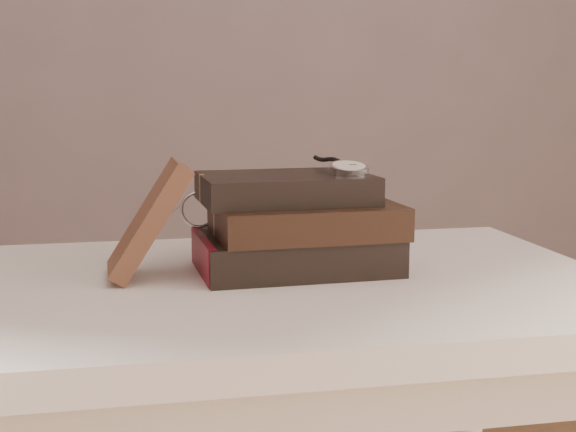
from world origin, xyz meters
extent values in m
cube|color=white|center=(0.00, 0.35, 0.73)|extent=(1.00, 0.60, 0.04)
cube|color=white|center=(0.00, 0.35, 0.67)|extent=(0.88, 0.49, 0.08)
cube|color=black|center=(0.09, 0.39, 0.77)|extent=(0.27, 0.19, 0.05)
cube|color=beige|center=(0.09, 0.39, 0.77)|extent=(0.26, 0.18, 0.04)
cube|color=gold|center=(-0.04, 0.41, 0.77)|extent=(0.01, 0.01, 0.05)
cube|color=maroon|center=(-0.04, 0.39, 0.77)|extent=(0.02, 0.17, 0.05)
cube|color=black|center=(0.10, 0.38, 0.82)|extent=(0.25, 0.18, 0.04)
cube|color=beige|center=(0.10, 0.38, 0.82)|extent=(0.24, 0.17, 0.03)
cube|color=gold|center=(-0.02, 0.40, 0.82)|extent=(0.01, 0.01, 0.04)
cube|color=black|center=(0.08, 0.40, 0.86)|extent=(0.24, 0.17, 0.04)
cube|color=beige|center=(0.08, 0.40, 0.86)|extent=(0.23, 0.16, 0.03)
cube|color=gold|center=(-0.04, 0.42, 0.86)|extent=(0.01, 0.01, 0.04)
cube|color=#46281B|center=(-0.11, 0.38, 0.83)|extent=(0.11, 0.11, 0.16)
cylinder|color=silver|center=(0.16, 0.38, 0.89)|extent=(0.06, 0.06, 0.02)
cylinder|color=white|center=(0.16, 0.38, 0.89)|extent=(0.05, 0.05, 0.01)
torus|color=silver|center=(0.16, 0.38, 0.89)|extent=(0.05, 0.05, 0.01)
cylinder|color=silver|center=(0.16, 0.41, 0.89)|extent=(0.01, 0.01, 0.01)
cube|color=black|center=(0.16, 0.39, 0.89)|extent=(0.00, 0.02, 0.00)
cube|color=black|center=(0.16, 0.38, 0.89)|extent=(0.01, 0.00, 0.00)
sphere|color=black|center=(0.16, 0.42, 0.89)|extent=(0.01, 0.01, 0.01)
sphere|color=black|center=(0.16, 0.43, 0.90)|extent=(0.01, 0.01, 0.01)
sphere|color=black|center=(0.15, 0.44, 0.90)|extent=(0.01, 0.01, 0.01)
sphere|color=black|center=(0.15, 0.44, 0.90)|extent=(0.01, 0.01, 0.01)
sphere|color=black|center=(0.15, 0.45, 0.90)|extent=(0.01, 0.01, 0.01)
sphere|color=black|center=(0.15, 0.46, 0.89)|extent=(0.01, 0.01, 0.01)
sphere|color=black|center=(0.15, 0.47, 0.89)|extent=(0.01, 0.01, 0.01)
sphere|color=black|center=(0.15, 0.48, 0.89)|extent=(0.01, 0.01, 0.01)
sphere|color=black|center=(0.15, 0.49, 0.89)|extent=(0.01, 0.01, 0.01)
sphere|color=black|center=(0.14, 0.50, 0.89)|extent=(0.01, 0.01, 0.01)
sphere|color=black|center=(0.14, 0.50, 0.89)|extent=(0.01, 0.01, 0.01)
torus|color=silver|center=(-0.04, 0.47, 0.83)|extent=(0.05, 0.02, 0.05)
torus|color=silver|center=(0.02, 0.47, 0.83)|extent=(0.05, 0.02, 0.05)
cylinder|color=silver|center=(-0.01, 0.47, 0.83)|extent=(0.02, 0.00, 0.00)
cylinder|color=silver|center=(-0.06, 0.53, 0.82)|extent=(0.01, 0.12, 0.03)
cylinder|color=silver|center=(0.04, 0.53, 0.82)|extent=(0.01, 0.12, 0.03)
camera|label=1|loc=(-0.14, -0.66, 1.00)|focal=49.98mm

